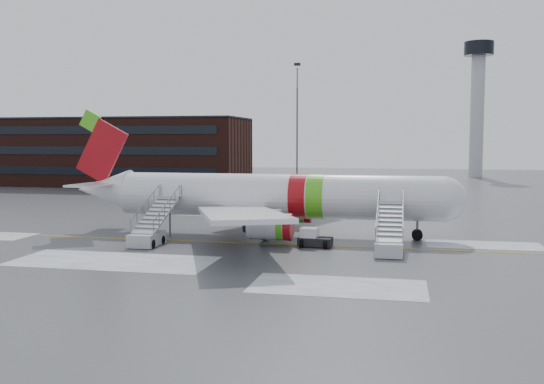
% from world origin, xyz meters
% --- Properties ---
extents(ground, '(260.00, 260.00, 0.00)m').
position_xyz_m(ground, '(0.00, 0.00, 0.00)').
color(ground, '#494C4F').
rests_on(ground, ground).
extents(airliner, '(35.03, 32.97, 11.18)m').
position_xyz_m(airliner, '(1.90, 3.42, 3.42)').
color(airliner, white).
rests_on(airliner, ground).
extents(airstair_fwd, '(2.05, 7.70, 3.48)m').
position_xyz_m(airstair_fwd, '(12.68, -3.12, 1.06)').
color(airstair_fwd, '#B6B9BE').
rests_on(airstair_fwd, ground).
extents(airstair_aft, '(2.05, 7.70, 3.48)m').
position_xyz_m(airstair_aft, '(-6.17, -3.12, 1.06)').
color(airstair_aft, '#A8AAAF').
rests_on(airstair_aft, ground).
extents(pushback_tug, '(2.71, 2.10, 1.50)m').
position_xyz_m(pushback_tug, '(6.77, -1.47, 0.66)').
color(pushback_tug, black).
rests_on(pushback_tug, ground).
extents(terminal_building, '(62.00, 16.11, 12.30)m').
position_xyz_m(terminal_building, '(-45.00, 54.98, 6.20)').
color(terminal_building, '#3F1E16').
rests_on(terminal_building, ground).
extents(control_tower, '(6.40, 6.40, 30.00)m').
position_xyz_m(control_tower, '(30.00, 95.00, 18.75)').
color(control_tower, '#B2B5BA').
rests_on(control_tower, ground).
extents(light_mast_far_n, '(1.20, 1.20, 24.25)m').
position_xyz_m(light_mast_far_n, '(-8.00, 78.00, 13.84)').
color(light_mast_far_n, '#595B60').
rests_on(light_mast_far_n, ground).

